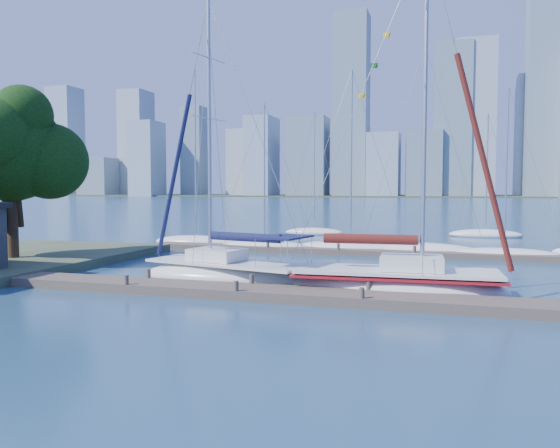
% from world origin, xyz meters
% --- Properties ---
extents(ground, '(700.00, 700.00, 0.00)m').
position_xyz_m(ground, '(0.00, 0.00, 0.00)').
color(ground, navy).
rests_on(ground, ground).
extents(near_dock, '(26.00, 2.00, 0.40)m').
position_xyz_m(near_dock, '(0.00, 0.00, 0.20)').
color(near_dock, '#4B3F37').
rests_on(near_dock, ground).
extents(far_dock, '(30.00, 1.80, 0.36)m').
position_xyz_m(far_dock, '(2.00, 16.00, 0.18)').
color(far_dock, '#4B3F37').
rests_on(far_dock, ground).
extents(far_shore, '(800.00, 100.00, 1.50)m').
position_xyz_m(far_shore, '(0.00, 320.00, 0.00)').
color(far_shore, '#38472D').
rests_on(far_shore, ground).
extents(tree, '(7.90, 7.19, 10.21)m').
position_xyz_m(tree, '(-15.91, 4.49, 6.81)').
color(tree, black).
rests_on(tree, ground).
extents(sailboat_navy, '(9.03, 4.69, 13.95)m').
position_xyz_m(sailboat_navy, '(-1.96, 2.90, 1.08)').
color(sailboat_navy, silver).
rests_on(sailboat_navy, ground).
extents(sailboat_maroon, '(9.19, 3.45, 15.21)m').
position_xyz_m(sailboat_maroon, '(5.98, 2.25, 1.15)').
color(sailboat_maroon, silver).
rests_on(sailboat_maroon, ground).
extents(bg_boat_0, '(7.55, 4.12, 14.35)m').
position_xyz_m(bg_boat_0, '(-11.19, 18.66, 0.28)').
color(bg_boat_0, silver).
rests_on(bg_boat_0, ground).
extents(bg_boat_1, '(7.29, 3.50, 10.96)m').
position_xyz_m(bg_boat_1, '(-4.78, 16.78, 0.24)').
color(bg_boat_1, silver).
rests_on(bg_boat_1, ground).
extents(bg_boat_2, '(8.25, 5.19, 13.09)m').
position_xyz_m(bg_boat_2, '(1.46, 17.38, 0.27)').
color(bg_boat_2, silver).
rests_on(bg_boat_2, ground).
extents(bg_boat_3, '(7.93, 2.59, 14.46)m').
position_xyz_m(bg_boat_3, '(6.34, 17.36, 0.28)').
color(bg_boat_3, silver).
rests_on(bg_boat_3, ground).
extents(bg_boat_4, '(7.48, 3.38, 11.17)m').
position_xyz_m(bg_boat_4, '(11.54, 16.74, 0.22)').
color(bg_boat_4, silver).
rests_on(bg_boat_4, ground).
extents(bg_boat_6, '(6.02, 2.72, 12.25)m').
position_xyz_m(bg_boat_6, '(-4.48, 31.08, 0.25)').
color(bg_boat_6, silver).
rests_on(bg_boat_6, ground).
extents(bg_boat_7, '(6.76, 3.12, 11.65)m').
position_xyz_m(bg_boat_7, '(11.42, 32.91, 0.25)').
color(bg_boat_7, silver).
rests_on(bg_boat_7, ground).
extents(skyline, '(503.05, 51.31, 106.43)m').
position_xyz_m(skyline, '(24.78, 290.60, 34.19)').
color(skyline, '#7D91A1').
rests_on(skyline, ground).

